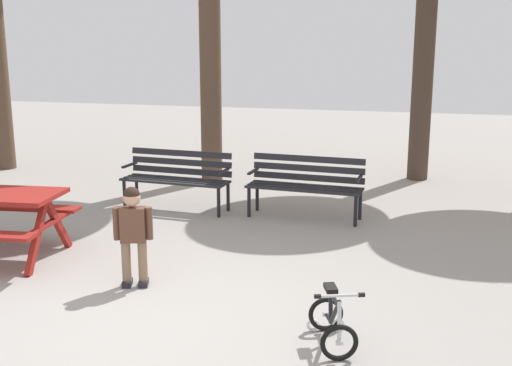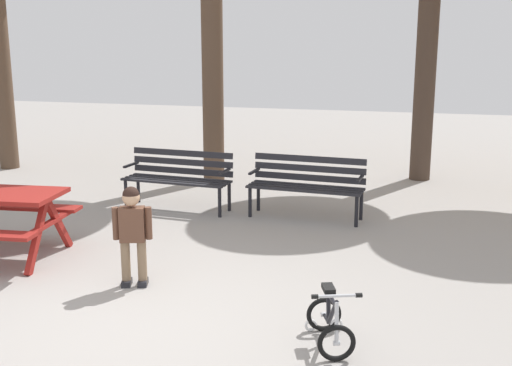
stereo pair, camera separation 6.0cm
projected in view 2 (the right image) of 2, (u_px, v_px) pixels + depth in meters
The scene contains 5 objects.
ground at pixel (131, 324), 5.44m from camera, with size 36.00×36.00×0.00m, color gray.
park_bench_far_left at pixel (179, 174), 9.14m from camera, with size 1.62×0.55×0.85m.
park_bench_left at pixel (307, 182), 8.67m from camera, with size 1.62×0.54×0.85m.
child_standing at pixel (132, 228), 6.18m from camera, with size 0.37×0.23×1.03m.
kids_bicycle at pixel (330, 322), 5.03m from camera, with size 0.52×0.63×0.54m.
Camera 2 is at (2.45, -4.54, 2.40)m, focal length 43.82 mm.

